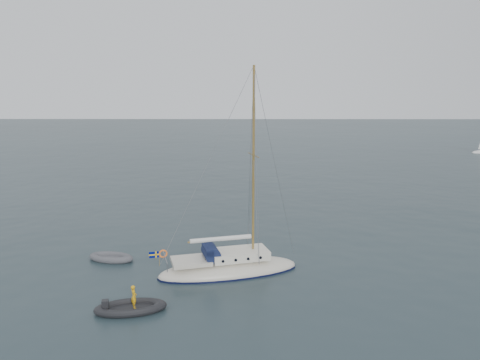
{
  "coord_description": "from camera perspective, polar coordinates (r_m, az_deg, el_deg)",
  "views": [
    {
      "loc": [
        0.98,
        -28.88,
        11.0
      ],
      "look_at": [
        0.76,
        0.0,
        5.4
      ],
      "focal_mm": 35.0,
      "sensor_mm": 36.0,
      "label": 1
    }
  ],
  "objects": [
    {
      "name": "sailboat",
      "position": [
        28.76,
        -1.37,
        -9.42
      ],
      "size": [
        9.1,
        2.73,
        12.96
      ],
      "rotation": [
        0.0,
        0.0,
        0.27
      ],
      "color": "beige",
      "rests_on": "ground"
    },
    {
      "name": "dinghy",
      "position": [
        32.14,
        -15.44,
        -9.1
      ],
      "size": [
        3.07,
        1.38,
        0.44
      ],
      "rotation": [
        0.0,
        0.0,
        -0.23
      ],
      "color": "#4B4B4F",
      "rests_on": "ground"
    },
    {
      "name": "rib",
      "position": [
        25.04,
        -13.23,
        -14.85
      ],
      "size": [
        3.63,
        1.65,
        1.39
      ],
      "rotation": [
        0.0,
        0.0,
        0.21
      ],
      "color": "black",
      "rests_on": "ground"
    },
    {
      "name": "ground",
      "position": [
        30.92,
        -1.44,
        -9.88
      ],
      "size": [
        300.0,
        300.0,
        0.0
      ],
      "primitive_type": "plane",
      "color": "black",
      "rests_on": "ground"
    }
  ]
}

